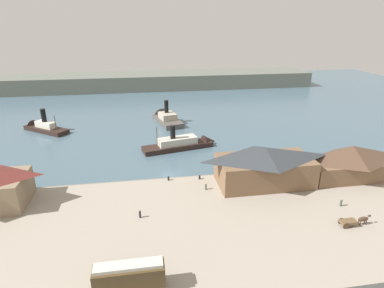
# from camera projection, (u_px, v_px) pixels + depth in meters

# --- Properties ---
(ground_plane) EXTENTS (320.00, 320.00, 0.00)m
(ground_plane) POSITION_uv_depth(u_px,v_px,m) (170.00, 175.00, 77.30)
(ground_plane) COLOR #476070
(quay_promenade) EXTENTS (110.00, 36.00, 1.20)m
(quay_promenade) POSITION_uv_depth(u_px,v_px,m) (182.00, 227.00, 56.83)
(quay_promenade) COLOR #9E9384
(quay_promenade) RESTS_ON ground
(seawall_edge) EXTENTS (110.00, 0.80, 1.00)m
(seawall_edge) POSITION_uv_depth(u_px,v_px,m) (172.00, 180.00, 73.80)
(seawall_edge) COLOR gray
(seawall_edge) RESTS_ON ground
(ferry_shed_customs_shed) EXTENTS (20.93, 10.60, 8.15)m
(ferry_shed_customs_shed) POSITION_uv_depth(u_px,v_px,m) (265.00, 166.00, 69.54)
(ferry_shed_customs_shed) COLOR brown
(ferry_shed_customs_shed) RESTS_ON quay_promenade
(ferry_shed_central_terminal) EXTENTS (19.92, 9.22, 7.70)m
(ferry_shed_central_terminal) POSITION_uv_depth(u_px,v_px,m) (350.00, 161.00, 72.48)
(ferry_shed_central_terminal) COLOR brown
(ferry_shed_central_terminal) RESTS_ON quay_promenade
(street_tram) EXTENTS (9.39, 2.87, 4.26)m
(street_tram) POSITION_uv_depth(u_px,v_px,m) (129.00, 275.00, 41.93)
(street_tram) COLOR #4C381E
(street_tram) RESTS_ON quay_promenade
(horse_cart) EXTENTS (5.76, 1.65, 1.87)m
(horse_cart) POSITION_uv_depth(u_px,v_px,m) (353.00, 221.00, 55.93)
(horse_cart) COLOR brown
(horse_cart) RESTS_ON quay_promenade
(pedestrian_at_waters_edge) EXTENTS (0.39, 0.39, 1.59)m
(pedestrian_at_waters_edge) POSITION_uv_depth(u_px,v_px,m) (140.00, 214.00, 58.25)
(pedestrian_at_waters_edge) COLOR #232328
(pedestrian_at_waters_edge) RESTS_ON quay_promenade
(pedestrian_near_cart) EXTENTS (0.40, 0.40, 1.60)m
(pedestrian_near_cart) POSITION_uv_depth(u_px,v_px,m) (341.00, 203.00, 61.89)
(pedestrian_near_cart) COLOR #3D4C42
(pedestrian_near_cart) RESTS_ON quay_promenade
(pedestrian_walking_west) EXTENTS (0.37, 0.37, 1.51)m
(pedestrian_walking_west) POSITION_uv_depth(u_px,v_px,m) (206.00, 187.00, 68.04)
(pedestrian_walking_west) COLOR #3D4C42
(pedestrian_walking_west) RESTS_ON quay_promenade
(mooring_post_center_east) EXTENTS (0.44, 0.44, 0.90)m
(mooring_post_center_east) POSITION_uv_depth(u_px,v_px,m) (168.00, 178.00, 72.08)
(mooring_post_center_east) COLOR black
(mooring_post_center_east) RESTS_ON quay_promenade
(mooring_post_west) EXTENTS (0.44, 0.44, 0.90)m
(mooring_post_west) POSITION_uv_depth(u_px,v_px,m) (200.00, 177.00, 72.60)
(mooring_post_west) COLOR black
(mooring_post_west) RESTS_ON quay_promenade
(ferry_departing_north) EXTENTS (17.53, 14.94, 9.36)m
(ferry_departing_north) POSITION_uv_depth(u_px,v_px,m) (42.00, 127.00, 108.52)
(ferry_departing_north) COLOR black
(ferry_departing_north) RESTS_ON ground
(ferry_approaching_west) EXTENTS (10.53, 18.83, 10.51)m
(ferry_approaching_west) POSITION_uv_depth(u_px,v_px,m) (166.00, 118.00, 118.23)
(ferry_approaching_west) COLOR #514C47
(ferry_approaching_west) RESTS_ON ground
(ferry_mid_harbor) EXTENTS (22.93, 9.58, 8.98)m
(ferry_mid_harbor) POSITION_uv_depth(u_px,v_px,m) (185.00, 143.00, 93.68)
(ferry_mid_harbor) COLOR black
(ferry_mid_harbor) RESTS_ON ground
(far_headland) EXTENTS (180.00, 24.00, 8.00)m
(far_headland) POSITION_uv_depth(u_px,v_px,m) (151.00, 81.00, 177.10)
(far_headland) COLOR #60665B
(far_headland) RESTS_ON ground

